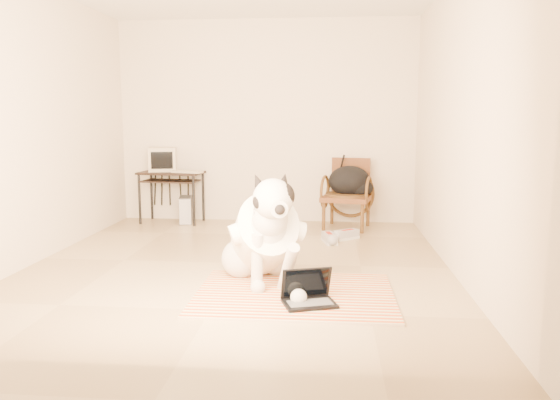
# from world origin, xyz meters

# --- Properties ---
(floor) EXTENTS (4.50, 4.50, 0.00)m
(floor) POSITION_xyz_m (0.00, 0.00, 0.00)
(floor) COLOR tan
(floor) RESTS_ON ground
(wall_back) EXTENTS (4.50, 0.00, 4.50)m
(wall_back) POSITION_xyz_m (0.00, 2.25, 1.35)
(wall_back) COLOR beige
(wall_back) RESTS_ON floor
(wall_front) EXTENTS (4.50, 0.00, 4.50)m
(wall_front) POSITION_xyz_m (0.00, -2.25, 1.35)
(wall_front) COLOR beige
(wall_front) RESTS_ON floor
(wall_left) EXTENTS (0.00, 4.50, 4.50)m
(wall_left) POSITION_xyz_m (-2.00, 0.00, 1.35)
(wall_left) COLOR beige
(wall_left) RESTS_ON floor
(wall_right) EXTENTS (0.00, 4.50, 4.50)m
(wall_right) POSITION_xyz_m (2.00, 0.00, 1.35)
(wall_right) COLOR beige
(wall_right) RESTS_ON floor
(rug) EXTENTS (1.59, 1.22, 0.02)m
(rug) POSITION_xyz_m (0.60, -0.92, 0.01)
(rug) COLOR #E54312
(rug) RESTS_ON floor
(dog) EXTENTS (0.79, 1.29, 1.03)m
(dog) POSITION_xyz_m (0.32, -0.61, 0.40)
(dog) COLOR silver
(dog) RESTS_ON rug
(laptop) EXTENTS (0.45, 0.38, 0.27)m
(laptop) POSITION_xyz_m (0.71, -1.16, 0.08)
(laptop) COLOR black
(laptop) RESTS_ON rug
(computer_desk) EXTENTS (0.87, 0.54, 0.69)m
(computer_desk) POSITION_xyz_m (-1.26, 1.98, 0.59)
(computer_desk) COLOR black
(computer_desk) RESTS_ON floor
(crt_monitor) EXTENTS (0.43, 0.42, 0.32)m
(crt_monitor) POSITION_xyz_m (-1.39, 2.06, 0.85)
(crt_monitor) COLOR #C4B69A
(crt_monitor) RESTS_ON computer_desk
(desk_keyboard) EXTENTS (0.43, 0.25, 0.03)m
(desk_keyboard) POSITION_xyz_m (-1.00, 1.88, 0.70)
(desk_keyboard) COLOR #C4B69A
(desk_keyboard) RESTS_ON computer_desk
(pc_tower) EXTENTS (0.23, 0.40, 0.35)m
(pc_tower) POSITION_xyz_m (-1.07, 1.98, 0.18)
(pc_tower) COLOR #505052
(pc_tower) RESTS_ON floor
(rattan_chair) EXTENTS (0.69, 0.68, 0.89)m
(rattan_chair) POSITION_xyz_m (1.10, 1.85, 0.45)
(rattan_chair) COLOR brown
(rattan_chair) RESTS_ON floor
(backpack) EXTENTS (0.57, 0.44, 0.39)m
(backpack) POSITION_xyz_m (1.14, 1.86, 0.59)
(backpack) COLOR black
(backpack) RESTS_ON rattan_chair
(sneaker_left) EXTENTS (0.20, 0.34, 0.11)m
(sneaker_left) POSITION_xyz_m (0.87, 0.96, 0.05)
(sneaker_left) COLOR silver
(sneaker_left) RESTS_ON floor
(sneaker_right) EXTENTS (0.33, 0.30, 0.11)m
(sneaker_right) POSITION_xyz_m (1.07, 1.16, 0.05)
(sneaker_right) COLOR silver
(sneaker_right) RESTS_ON floor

